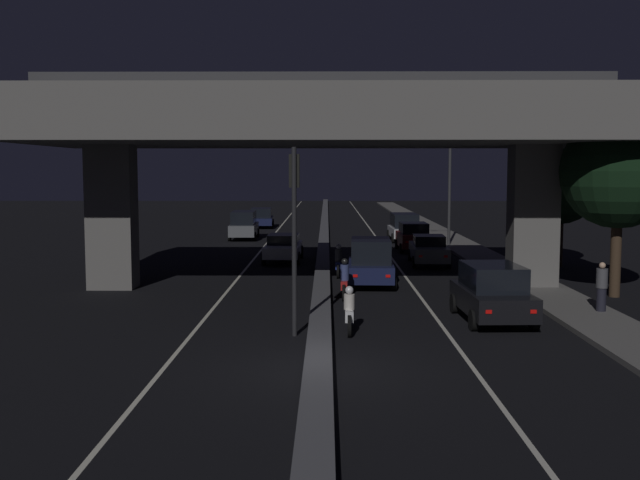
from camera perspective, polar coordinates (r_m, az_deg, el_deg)
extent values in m
plane|color=black|center=(18.19, -0.12, -9.88)|extent=(200.00, 200.00, 0.00)
cube|color=beige|center=(52.91, -3.75, 0.14)|extent=(0.12, 126.00, 0.00)
cube|color=beige|center=(52.89, 4.37, 0.14)|extent=(0.12, 126.00, 0.00)
cube|color=#4C4C51|center=(52.75, 0.31, 0.31)|extent=(0.66, 126.00, 0.32)
cube|color=#5B5956|center=(46.56, 10.95, -0.56)|extent=(2.33, 126.00, 0.16)
cube|color=#5B5956|center=(31.30, -15.57, 1.69)|extent=(1.82, 1.32, 5.79)
cube|color=#5B5956|center=(31.19, 15.91, 1.67)|extent=(1.82, 1.32, 5.79)
cube|color=#5B5956|center=(30.09, 0.15, 9.13)|extent=(23.17, 9.90, 1.95)
cube|color=#333335|center=(30.21, 0.15, 11.82)|extent=(23.17, 0.40, 0.90)
cylinder|color=black|center=(21.38, -1.97, -0.19)|extent=(0.14, 0.14, 5.43)
cube|color=black|center=(21.46, -1.97, 5.29)|extent=(0.30, 0.28, 0.95)
sphere|color=black|center=(21.61, -1.95, 6.07)|extent=(0.18, 0.18, 0.18)
sphere|color=black|center=(21.61, -1.95, 5.29)|extent=(0.18, 0.18, 0.18)
sphere|color=green|center=(21.61, -1.95, 4.50)|extent=(0.18, 0.18, 0.18)
cylinder|color=#2D2D30|center=(47.07, 9.85, 4.12)|extent=(0.18, 0.18, 7.69)
cylinder|color=#2D2D30|center=(47.01, 8.88, 8.64)|extent=(1.71, 0.10, 0.10)
ellipsoid|color=#F2B759|center=(46.89, 7.83, 8.54)|extent=(0.56, 0.32, 0.24)
cube|color=black|center=(24.34, 12.98, -4.49)|extent=(2.01, 4.32, 0.71)
cube|color=black|center=(24.23, 13.02, -2.74)|extent=(1.72, 2.61, 0.78)
cylinder|color=black|center=(25.54, 10.19, -4.79)|extent=(0.22, 0.65, 0.65)
cylinder|color=black|center=(25.97, 14.13, -4.70)|extent=(0.22, 0.65, 0.65)
cylinder|color=black|center=(22.85, 11.63, -6.01)|extent=(0.22, 0.65, 0.65)
cylinder|color=black|center=(23.33, 16.00, -5.87)|extent=(0.22, 0.65, 0.65)
cube|color=red|center=(22.14, 12.73, -5.36)|extent=(0.18, 0.04, 0.11)
cube|color=red|center=(22.49, 15.96, -5.27)|extent=(0.18, 0.04, 0.11)
cube|color=#141938|center=(31.05, 3.88, -2.30)|extent=(1.96, 3.98, 0.67)
cube|color=black|center=(31.05, 3.88, -0.79)|extent=(1.70, 2.87, 0.95)
cylinder|color=black|center=(32.37, 2.26, -2.58)|extent=(0.22, 0.65, 0.64)
cylinder|color=black|center=(32.40, 5.39, -2.59)|extent=(0.22, 0.65, 0.64)
cylinder|color=black|center=(29.81, 2.22, -3.27)|extent=(0.22, 0.65, 0.64)
cylinder|color=black|center=(29.85, 5.62, -3.28)|extent=(0.22, 0.65, 0.64)
cube|color=red|center=(29.09, 2.71, -2.75)|extent=(0.18, 0.04, 0.11)
cube|color=red|center=(29.12, 5.20, -2.75)|extent=(0.18, 0.04, 0.11)
cube|color=#515459|center=(38.40, 8.28, -0.89)|extent=(1.91, 4.73, 0.69)
cube|color=black|center=(38.23, 8.30, -0.02)|extent=(1.58, 1.93, 0.51)
cylinder|color=black|center=(39.90, 6.87, -1.14)|extent=(0.23, 0.62, 0.61)
cylinder|color=black|center=(40.05, 9.26, -1.15)|extent=(0.23, 0.62, 0.61)
cylinder|color=black|center=(36.85, 7.20, -1.68)|extent=(0.23, 0.62, 0.61)
cylinder|color=black|center=(37.01, 9.78, -1.68)|extent=(0.23, 0.62, 0.61)
cube|color=red|center=(36.03, 7.67, -1.24)|extent=(0.18, 0.04, 0.11)
cube|color=red|center=(36.15, 9.56, -1.24)|extent=(0.18, 0.04, 0.11)
cube|color=#591414|center=(44.67, 7.13, 0.03)|extent=(1.78, 3.93, 0.78)
cube|color=black|center=(44.61, 7.14, 0.92)|extent=(1.56, 2.37, 0.62)
cylinder|color=black|center=(45.89, 5.87, -0.31)|extent=(0.21, 0.58, 0.58)
cylinder|color=black|center=(46.09, 7.98, -0.30)|extent=(0.21, 0.58, 0.58)
cylinder|color=black|center=(43.33, 6.23, -0.64)|extent=(0.21, 0.58, 0.58)
cylinder|color=black|center=(43.55, 8.45, -0.64)|extent=(0.21, 0.58, 0.58)
cube|color=red|center=(42.65, 6.65, -0.16)|extent=(0.18, 0.03, 0.11)
cube|color=red|center=(42.81, 8.27, -0.16)|extent=(0.18, 0.03, 0.11)
cube|color=silver|center=(50.86, 6.44, 0.63)|extent=(1.94, 4.33, 0.61)
cube|color=black|center=(50.91, 6.43, 1.50)|extent=(1.69, 3.12, 0.92)
cylinder|color=black|center=(52.18, 5.26, 0.43)|extent=(0.22, 0.67, 0.67)
cylinder|color=black|center=(52.40, 7.22, 0.43)|extent=(0.22, 0.67, 0.67)
cylinder|color=black|center=(49.38, 5.60, 0.15)|extent=(0.22, 0.67, 0.67)
cylinder|color=black|center=(49.61, 7.68, 0.15)|extent=(0.22, 0.67, 0.67)
cube|color=red|center=(48.65, 6.00, 0.46)|extent=(0.18, 0.03, 0.11)
cube|color=red|center=(48.82, 7.51, 0.46)|extent=(0.18, 0.03, 0.11)
cube|color=silver|center=(39.29, -2.82, -0.73)|extent=(1.86, 4.57, 0.57)
cube|color=black|center=(39.46, -2.79, 0.08)|extent=(1.60, 2.21, 0.50)
cylinder|color=black|center=(37.78, -1.69, -1.40)|extent=(0.21, 0.69, 0.69)
cylinder|color=black|center=(37.92, -4.29, -1.39)|extent=(0.21, 0.69, 0.69)
cylinder|color=black|center=(40.75, -1.44, -0.91)|extent=(0.21, 0.69, 0.69)
cylinder|color=black|center=(40.88, -3.86, -0.90)|extent=(0.21, 0.69, 0.69)
cube|color=white|center=(41.52, -1.72, -0.52)|extent=(0.18, 0.03, 0.11)
cube|color=white|center=(41.61, -3.42, -0.51)|extent=(0.18, 0.03, 0.11)
cube|color=#515459|center=(52.26, -5.81, 0.82)|extent=(1.84, 4.62, 0.76)
cube|color=black|center=(52.09, -5.83, 1.71)|extent=(1.60, 3.33, 0.88)
cylinder|color=black|center=(50.72, -5.00, 0.27)|extent=(0.21, 0.64, 0.63)
cylinder|color=black|center=(50.87, -6.91, 0.26)|extent=(0.21, 0.64, 0.63)
cylinder|color=black|center=(53.72, -4.77, 0.55)|extent=(0.21, 0.64, 0.63)
cylinder|color=black|center=(53.87, -6.57, 0.55)|extent=(0.21, 0.64, 0.63)
cube|color=white|center=(54.50, -4.97, 0.90)|extent=(0.18, 0.03, 0.11)
cube|color=white|center=(54.61, -6.24, 0.89)|extent=(0.18, 0.03, 0.11)
cube|color=#141938|center=(62.86, -4.49, 1.49)|extent=(2.08, 4.71, 0.56)
cube|color=black|center=(62.82, -4.49, 2.09)|extent=(1.77, 2.85, 0.76)
cylinder|color=black|center=(61.32, -3.69, 1.14)|extent=(0.23, 0.62, 0.61)
cylinder|color=black|center=(61.40, -5.39, 1.13)|extent=(0.23, 0.62, 0.61)
cylinder|color=black|center=(64.37, -3.62, 1.33)|extent=(0.23, 0.62, 0.61)
cylinder|color=black|center=(64.44, -5.24, 1.33)|extent=(0.23, 0.62, 0.61)
cube|color=white|center=(65.16, -3.83, 1.55)|extent=(0.18, 0.04, 0.11)
cube|color=white|center=(65.21, -4.97, 1.55)|extent=(0.18, 0.04, 0.11)
cylinder|color=black|center=(22.75, 2.22, -5.96)|extent=(0.09, 0.64, 0.64)
cylinder|color=black|center=(21.58, 2.25, -6.59)|extent=(0.11, 0.64, 0.64)
cube|color=silver|center=(22.12, 2.24, -5.71)|extent=(0.26, 0.91, 0.32)
cylinder|color=beige|center=(22.05, 2.24, -4.72)|extent=(0.33, 0.33, 0.45)
sphere|color=silver|center=(22.00, 2.25, -3.83)|extent=(0.24, 0.24, 0.24)
cube|color=red|center=(21.49, 2.26, -6.04)|extent=(0.08, 0.03, 0.08)
cylinder|color=black|center=(28.63, 1.94, -3.65)|extent=(0.12, 0.61, 0.61)
cylinder|color=black|center=(27.42, 1.82, -4.05)|extent=(0.14, 0.61, 0.61)
cube|color=maroon|center=(27.99, 1.88, -3.40)|extent=(0.30, 0.95, 0.32)
cylinder|color=navy|center=(27.93, 1.89, -2.49)|extent=(0.34, 0.34, 0.58)
sphere|color=black|center=(27.87, 1.89, -1.65)|extent=(0.24, 0.24, 0.24)
cube|color=red|center=(27.33, 1.82, -3.62)|extent=(0.08, 0.04, 0.08)
cylinder|color=black|center=(34.33, 1.45, -2.15)|extent=(0.11, 0.61, 0.61)
cylinder|color=black|center=(33.10, 1.38, -2.43)|extent=(0.13, 0.61, 0.61)
cube|color=navy|center=(33.69, 1.42, -1.92)|extent=(0.29, 0.95, 0.32)
cylinder|color=#3F3F44|center=(33.63, 1.42, -1.18)|extent=(0.34, 0.34, 0.56)
sphere|color=silver|center=(33.59, 1.42, -0.50)|extent=(0.24, 0.24, 0.24)
cube|color=red|center=(33.03, 1.38, -2.07)|extent=(0.08, 0.03, 0.08)
cylinder|color=black|center=(26.34, 20.64, -4.26)|extent=(0.31, 0.31, 0.77)
cylinder|color=#3F3F44|center=(26.24, 20.69, -2.74)|extent=(0.37, 0.37, 0.64)
sphere|color=tan|center=(26.18, 20.72, -1.82)|extent=(0.21, 0.21, 0.21)
cylinder|color=#38281C|center=(30.30, 21.60, -1.12)|extent=(0.40, 0.40, 3.13)
sphere|color=black|center=(30.13, 21.81, 4.89)|extent=(4.29, 4.29, 4.29)
cylinder|color=#2D2116|center=(39.02, 17.71, -0.03)|extent=(0.44, 0.44, 2.60)
sphere|color=black|center=(38.88, 17.83, 4.02)|extent=(3.88, 3.88, 3.88)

